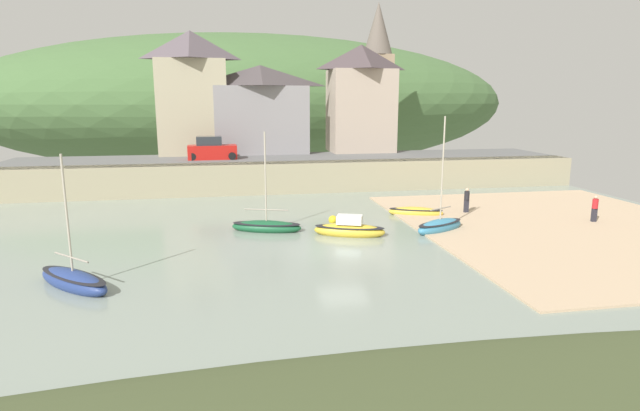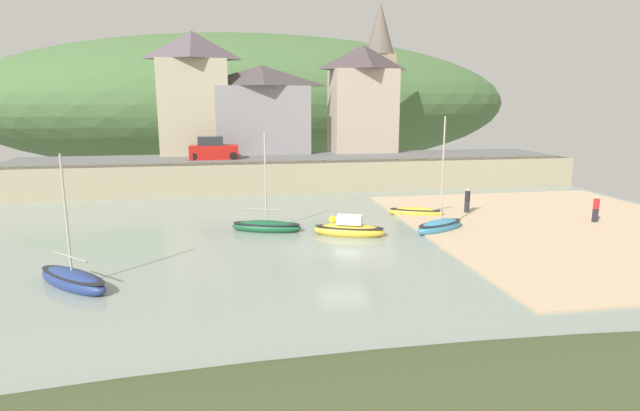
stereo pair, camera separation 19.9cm
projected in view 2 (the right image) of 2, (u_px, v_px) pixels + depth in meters
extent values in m
cube|color=gray|center=(343.00, 250.00, 25.79)|extent=(48.00, 40.00, 0.06)
cube|color=tan|center=(569.00, 227.00, 30.06)|extent=(18.00, 22.00, 0.10)
cube|color=tan|center=(299.00, 177.00, 41.94)|extent=(48.00, 2.40, 2.40)
cube|color=#606060|center=(293.00, 158.00, 45.28)|extent=(48.00, 9.00, 0.10)
ellipsoid|color=#446638|center=(245.00, 103.00, 77.14)|extent=(80.00, 44.00, 19.70)
cube|color=tan|center=(195.00, 108.00, 47.31)|extent=(6.17, 4.13, 8.59)
pyramid|color=#544A50|center=(192.00, 45.00, 46.20)|extent=(6.47, 4.43, 2.50)
cube|color=gray|center=(263.00, 120.00, 48.60)|extent=(8.64, 4.32, 6.26)
pyramid|color=#453E3F|center=(262.00, 76.00, 47.78)|extent=(8.94, 4.62, 1.90)
cube|color=tan|center=(362.00, 111.00, 50.07)|extent=(6.02, 4.86, 7.84)
pyramid|color=#463B3D|center=(363.00, 57.00, 49.05)|extent=(6.32, 5.16, 2.33)
cube|color=tan|center=(378.00, 102.00, 54.23)|extent=(2.80, 2.80, 9.59)
cone|color=#665B51|center=(380.00, 28.00, 52.73)|extent=(3.00, 3.00, 5.24)
ellipsoid|color=gold|center=(416.00, 212.00, 33.38)|extent=(3.63, 2.18, 0.72)
ellipsoid|color=black|center=(416.00, 209.00, 33.34)|extent=(3.56, 2.14, 0.12)
ellipsoid|color=navy|center=(73.00, 281.00, 20.59)|extent=(3.81, 3.76, 0.90)
ellipsoid|color=black|center=(72.00, 275.00, 20.54)|extent=(3.73, 3.69, 0.12)
cylinder|color=#B2A893|center=(66.00, 213.00, 20.03)|extent=(0.09, 0.09, 4.66)
cylinder|color=gray|center=(70.00, 257.00, 20.39)|extent=(1.71, 1.68, 0.07)
ellipsoid|color=teal|center=(440.00, 227.00, 29.29)|extent=(3.66, 2.66, 0.91)
ellipsoid|color=black|center=(440.00, 223.00, 29.24)|extent=(3.58, 2.61, 0.12)
cylinder|color=#B2A893|center=(443.00, 169.00, 28.61)|extent=(0.09, 0.09, 5.80)
cylinder|color=gray|center=(441.00, 209.00, 29.07)|extent=(1.60, 0.89, 0.07)
ellipsoid|color=#185430|center=(266.00, 227.00, 29.48)|extent=(4.27, 2.54, 0.76)
ellipsoid|color=black|center=(266.00, 223.00, 29.44)|extent=(4.19, 2.49, 0.12)
cylinder|color=#B2A893|center=(265.00, 177.00, 28.90)|extent=(0.09, 0.09, 5.06)
cylinder|color=gray|center=(266.00, 210.00, 29.28)|extent=(2.45, 0.88, 0.07)
ellipsoid|color=gold|center=(349.00, 231.00, 28.46)|extent=(4.15, 2.54, 0.86)
ellipsoid|color=black|center=(349.00, 227.00, 28.41)|extent=(4.06, 2.49, 0.12)
cube|color=silver|center=(349.00, 220.00, 28.33)|extent=(1.60, 1.30, 0.46)
cube|color=red|center=(214.00, 152.00, 44.00)|extent=(4.16, 1.84, 1.20)
cube|color=#282D33|center=(210.00, 141.00, 43.77)|extent=(2.15, 1.57, 0.80)
cylinder|color=black|center=(233.00, 154.00, 45.11)|extent=(0.64, 0.22, 0.64)
cylinder|color=black|center=(233.00, 156.00, 43.56)|extent=(0.64, 0.22, 0.64)
cylinder|color=black|center=(195.00, 155.00, 44.55)|extent=(0.64, 0.22, 0.64)
cylinder|color=black|center=(194.00, 157.00, 43.01)|extent=(0.64, 0.22, 0.64)
cube|color=#282833|center=(595.00, 215.00, 31.12)|extent=(0.28, 0.20, 0.82)
cylinder|color=red|center=(596.00, 204.00, 30.98)|extent=(0.34, 0.34, 0.58)
sphere|color=#D1A889|center=(597.00, 198.00, 30.90)|extent=(0.22, 0.22, 0.22)
cube|color=#282833|center=(467.00, 206.00, 33.77)|extent=(0.28, 0.20, 0.82)
cylinder|color=black|center=(468.00, 196.00, 33.63)|extent=(0.34, 0.34, 0.58)
sphere|color=#D1A889|center=(468.00, 190.00, 33.55)|extent=(0.22, 0.22, 0.22)
sphere|color=yellow|center=(333.00, 220.00, 31.49)|extent=(0.54, 0.54, 0.54)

